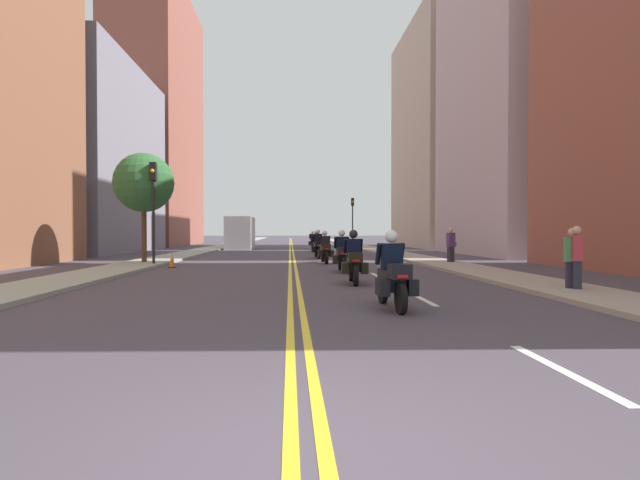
{
  "coord_description": "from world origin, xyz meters",
  "views": [
    {
      "loc": [
        -0.12,
        -3.41,
        1.56
      ],
      "look_at": [
        1.78,
        28.45,
        1.01
      ],
      "focal_mm": 28.26,
      "sensor_mm": 36.0,
      "label": 1
    }
  ],
  "objects_px": {
    "motorcycle_1": "(354,262)",
    "traffic_light_far": "(353,213)",
    "motorcycle_6": "(316,243)",
    "motorcycle_0": "(393,277)",
    "motorcycle_5": "(318,244)",
    "motorcycle_4": "(318,246)",
    "traffic_cone_0": "(172,260)",
    "pedestrian_0": "(572,259)",
    "pedestrian_2": "(451,245)",
    "traffic_light_near": "(153,194)",
    "motorcycle_7": "(313,241)",
    "parked_truck": "(241,235)",
    "pedestrian_1": "(577,259)",
    "motorcycle_3": "(325,250)",
    "street_tree_0": "(144,183)",
    "motorcycle_2": "(342,255)"
  },
  "relations": [
    {
      "from": "motorcycle_1",
      "to": "traffic_light_far",
      "type": "xyz_separation_m",
      "value": [
        4.47,
        35.99,
        2.75
      ]
    },
    {
      "from": "motorcycle_6",
      "to": "traffic_light_far",
      "type": "xyz_separation_m",
      "value": [
        4.33,
        11.49,
        2.76
      ]
    },
    {
      "from": "motorcycle_0",
      "to": "motorcycle_5",
      "type": "height_order",
      "value": "motorcycle_5"
    },
    {
      "from": "motorcycle_4",
      "to": "traffic_cone_0",
      "type": "distance_m",
      "value": 9.88
    },
    {
      "from": "pedestrian_0",
      "to": "pedestrian_2",
      "type": "xyz_separation_m",
      "value": [
        0.44,
        10.97,
        0.05
      ]
    },
    {
      "from": "motorcycle_5",
      "to": "traffic_cone_0",
      "type": "bearing_deg",
      "value": -115.19
    },
    {
      "from": "motorcycle_4",
      "to": "motorcycle_5",
      "type": "height_order",
      "value": "same"
    },
    {
      "from": "motorcycle_0",
      "to": "pedestrian_2",
      "type": "relative_size",
      "value": 1.2
    },
    {
      "from": "motorcycle_0",
      "to": "traffic_light_near",
      "type": "height_order",
      "value": "traffic_light_near"
    },
    {
      "from": "motorcycle_1",
      "to": "motorcycle_7",
      "type": "relative_size",
      "value": 0.9
    },
    {
      "from": "motorcycle_6",
      "to": "traffic_light_far",
      "type": "bearing_deg",
      "value": 70.15
    },
    {
      "from": "pedestrian_0",
      "to": "parked_truck",
      "type": "xyz_separation_m",
      "value": [
        -11.44,
        32.34,
        0.43
      ]
    },
    {
      "from": "traffic_cone_0",
      "to": "pedestrian_1",
      "type": "height_order",
      "value": "pedestrian_1"
    },
    {
      "from": "motorcycle_3",
      "to": "parked_truck",
      "type": "bearing_deg",
      "value": 104.48
    },
    {
      "from": "motorcycle_5",
      "to": "street_tree_0",
      "type": "relative_size",
      "value": 0.42
    },
    {
      "from": "motorcycle_1",
      "to": "motorcycle_4",
      "type": "relative_size",
      "value": 0.92
    },
    {
      "from": "motorcycle_4",
      "to": "motorcycle_6",
      "type": "xyz_separation_m",
      "value": [
        0.41,
        10.07,
        -0.04
      ]
    },
    {
      "from": "motorcycle_2",
      "to": "traffic_light_far",
      "type": "xyz_separation_m",
      "value": [
        4.36,
        31.59,
        2.74
      ]
    },
    {
      "from": "pedestrian_2",
      "to": "motorcycle_3",
      "type": "bearing_deg",
      "value": 146.34
    },
    {
      "from": "traffic_light_far",
      "to": "motorcycle_6",
      "type": "bearing_deg",
      "value": -110.67
    },
    {
      "from": "motorcycle_4",
      "to": "traffic_cone_0",
      "type": "height_order",
      "value": "motorcycle_4"
    },
    {
      "from": "traffic_light_near",
      "to": "traffic_light_far",
      "type": "bearing_deg",
      "value": 65.91
    },
    {
      "from": "pedestrian_1",
      "to": "street_tree_0",
      "type": "distance_m",
      "value": 18.67
    },
    {
      "from": "parked_truck",
      "to": "traffic_light_near",
      "type": "bearing_deg",
      "value": -94.74
    },
    {
      "from": "motorcycle_0",
      "to": "motorcycle_5",
      "type": "distance_m",
      "value": 25.01
    },
    {
      "from": "motorcycle_1",
      "to": "motorcycle_5",
      "type": "relative_size",
      "value": 0.95
    },
    {
      "from": "traffic_cone_0",
      "to": "pedestrian_2",
      "type": "height_order",
      "value": "pedestrian_2"
    },
    {
      "from": "traffic_light_far",
      "to": "parked_truck",
      "type": "xyz_separation_m",
      "value": [
        -10.66,
        -6.15,
        -2.13
      ]
    },
    {
      "from": "motorcycle_1",
      "to": "parked_truck",
      "type": "height_order",
      "value": "parked_truck"
    },
    {
      "from": "motorcycle_3",
      "to": "motorcycle_6",
      "type": "xyz_separation_m",
      "value": [
        0.31,
        14.79,
        0.0
      ]
    },
    {
      "from": "motorcycle_0",
      "to": "motorcycle_1",
      "type": "height_order",
      "value": "motorcycle_1"
    },
    {
      "from": "motorcycle_5",
      "to": "traffic_light_near",
      "type": "height_order",
      "value": "traffic_light_near"
    },
    {
      "from": "motorcycle_3",
      "to": "street_tree_0",
      "type": "xyz_separation_m",
      "value": [
        -8.57,
        -0.38,
        3.19
      ]
    },
    {
      "from": "motorcycle_3",
      "to": "traffic_cone_0",
      "type": "bearing_deg",
      "value": -161.5
    },
    {
      "from": "motorcycle_2",
      "to": "motorcycle_1",
      "type": "bearing_deg",
      "value": -90.36
    },
    {
      "from": "parked_truck",
      "to": "street_tree_0",
      "type": "bearing_deg",
      "value": -97.11
    },
    {
      "from": "motorcycle_1",
      "to": "pedestrian_1",
      "type": "relative_size",
      "value": 1.24
    },
    {
      "from": "pedestrian_2",
      "to": "motorcycle_6",
      "type": "bearing_deg",
      "value": 87.4
    },
    {
      "from": "motorcycle_2",
      "to": "pedestrian_0",
      "type": "xyz_separation_m",
      "value": [
        5.14,
        -6.9,
        0.19
      ]
    },
    {
      "from": "motorcycle_0",
      "to": "motorcycle_1",
      "type": "distance_m",
      "value": 4.92
    },
    {
      "from": "motorcycle_6",
      "to": "parked_truck",
      "type": "relative_size",
      "value": 0.33
    },
    {
      "from": "traffic_light_near",
      "to": "motorcycle_0",
      "type": "bearing_deg",
      "value": -57.99
    },
    {
      "from": "motorcycle_1",
      "to": "motorcycle_6",
      "type": "xyz_separation_m",
      "value": [
        0.13,
        24.5,
        -0.01
      ]
    },
    {
      "from": "motorcycle_4",
      "to": "traffic_light_far",
      "type": "distance_m",
      "value": 22.24
    },
    {
      "from": "motorcycle_7",
      "to": "pedestrian_1",
      "type": "xyz_separation_m",
      "value": [
        5.17,
        -32.28,
        0.21
      ]
    },
    {
      "from": "traffic_cone_0",
      "to": "traffic_light_near",
      "type": "distance_m",
      "value": 3.21
    },
    {
      "from": "motorcycle_2",
      "to": "traffic_cone_0",
      "type": "distance_m",
      "value": 7.59
    },
    {
      "from": "motorcycle_7",
      "to": "pedestrian_1",
      "type": "distance_m",
      "value": 32.7
    },
    {
      "from": "pedestrian_0",
      "to": "parked_truck",
      "type": "bearing_deg",
      "value": -55.03
    },
    {
      "from": "motorcycle_3",
      "to": "traffic_cone_0",
      "type": "xyz_separation_m",
      "value": [
        -6.78,
        -2.56,
        -0.31
      ]
    }
  ]
}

